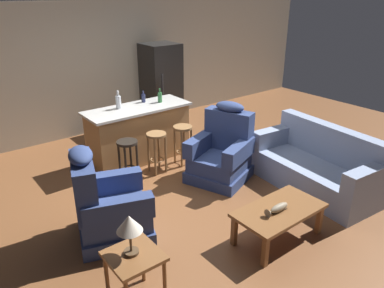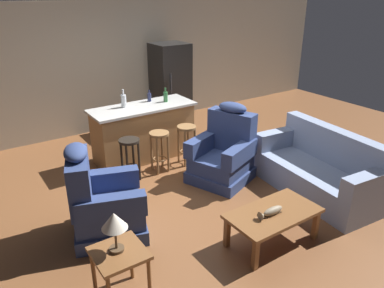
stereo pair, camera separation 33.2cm
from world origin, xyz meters
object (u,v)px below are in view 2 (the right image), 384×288
(coffee_table, at_px, (273,216))
(bar_stool_middle, at_px, (159,145))
(bottle_wine_dark, at_px, (149,97))
(table_lamp, at_px, (114,223))
(bottle_tall_green, at_px, (166,96))
(recliner_near_island, at_px, (224,154))
(couch, at_px, (319,171))
(bar_stool_right, at_px, (187,138))
(fish_figurine, at_px, (271,212))
(bar_stool_left, at_px, (130,152))
(kitchen_island, at_px, (144,132))
(refrigerator, at_px, (170,85))
(recliner_near_lamp, at_px, (101,203))
(end_table, at_px, (120,260))
(bottle_short_amber, at_px, (124,100))

(coffee_table, height_order, bar_stool_middle, bar_stool_middle)
(bar_stool_middle, height_order, bottle_wine_dark, bottle_wine_dark)
(bar_stool_middle, bearing_deg, table_lamp, -127.74)
(bottle_tall_green, xyz_separation_m, bottle_wine_dark, (-0.23, 0.18, -0.02))
(table_lamp, bearing_deg, recliner_near_island, 30.11)
(couch, bearing_deg, bar_stool_right, -54.96)
(bar_stool_middle, relative_size, bottle_wine_dark, 3.35)
(fish_figurine, xyz_separation_m, couch, (1.51, 0.50, -0.12))
(recliner_near_island, xyz_separation_m, bottle_wine_dark, (-0.42, 1.61, 0.60))
(recliner_near_island, distance_m, bar_stool_left, 1.46)
(kitchen_island, xyz_separation_m, bar_stool_left, (-0.57, -0.63, -0.01))
(table_lamp, relative_size, refrigerator, 0.23)
(recliner_near_lamp, xyz_separation_m, bottle_wine_dark, (1.69, 1.90, 0.60))
(fish_figurine, distance_m, bar_stool_right, 2.44)
(bar_stool_middle, bearing_deg, end_table, -127.28)
(end_table, bearing_deg, refrigerator, 53.40)
(refrigerator, xyz_separation_m, bottle_short_amber, (-1.56, -1.08, 0.19))
(fish_figurine, relative_size, refrigerator, 0.19)
(recliner_near_lamp, bearing_deg, refrigerator, 65.48)
(table_lamp, height_order, bar_stool_middle, table_lamp)
(coffee_table, relative_size, bar_stool_middle, 1.62)
(recliner_near_lamp, xyz_separation_m, bar_stool_right, (1.94, 1.08, 0.05))
(fish_figurine, xyz_separation_m, bottle_tall_green, (0.41, 3.05, 0.58))
(coffee_table, relative_size, end_table, 1.96)
(end_table, bearing_deg, recliner_near_lamp, 77.12)
(table_lamp, bearing_deg, bottle_short_amber, 63.79)
(recliner_near_lamp, bearing_deg, couch, 3.44)
(bar_stool_left, relative_size, bar_stool_right, 1.00)
(recliner_near_island, height_order, bottle_wine_dark, recliner_near_island)
(kitchen_island, bearing_deg, fish_figurine, -88.98)
(recliner_near_island, bearing_deg, refrigerator, -124.14)
(coffee_table, bearing_deg, fish_figurine, -161.22)
(bar_stool_middle, distance_m, bottle_tall_green, 1.00)
(table_lamp, bearing_deg, bar_stool_middle, 52.26)
(recliner_near_island, bearing_deg, bar_stool_left, -53.43)
(table_lamp, height_order, kitchen_island, table_lamp)
(bar_stool_middle, bearing_deg, refrigerator, 54.23)
(recliner_near_lamp, xyz_separation_m, table_lamp, (-0.26, -1.09, 0.45))
(refrigerator, bearing_deg, bar_stool_right, -113.47)
(bottle_short_amber, bearing_deg, table_lamp, -116.21)
(table_lamp, relative_size, bar_stool_left, 0.60)
(end_table, bearing_deg, coffee_table, -5.78)
(bottle_short_amber, bearing_deg, recliner_near_lamp, -122.69)
(end_table, xyz_separation_m, bar_stool_middle, (1.67, 2.19, 0.01))
(bar_stool_left, height_order, bottle_short_amber, bottle_short_amber)
(couch, xyz_separation_m, end_table, (-3.27, -0.29, 0.12))
(bottle_short_amber, height_order, bottle_wine_dark, bottle_short_amber)
(recliner_near_lamp, height_order, bottle_short_amber, bottle_short_amber)
(refrigerator, bearing_deg, fish_figurine, -106.11)
(end_table, bearing_deg, bottle_wine_dark, 57.11)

